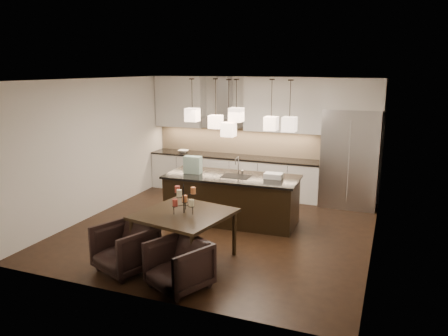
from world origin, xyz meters
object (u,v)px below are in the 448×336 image
at_px(refrigerator, 350,158).
at_px(island_body, 232,200).
at_px(armchair_right, 179,265).
at_px(dining_table, 185,236).
at_px(armchair_left, 125,248).

xyz_separation_m(refrigerator, island_body, (-2.05, -1.88, -0.63)).
xyz_separation_m(refrigerator, armchair_right, (-1.78, -4.71, -0.73)).
bearing_deg(dining_table, armchair_left, -123.48).
bearing_deg(island_body, armchair_right, -86.69).
relative_size(armchair_left, armchair_right, 1.05).
height_order(island_body, dining_table, island_body).
bearing_deg(island_body, armchair_left, -107.49).
xyz_separation_m(dining_table, armchair_left, (-0.66, -0.68, -0.03)).
bearing_deg(armchair_left, dining_table, 67.66).
xyz_separation_m(island_body, dining_table, (-0.07, -1.97, -0.05)).
xyz_separation_m(island_body, armchair_left, (-0.72, -2.65, -0.08)).
distance_m(island_body, armchair_right, 2.85).
height_order(dining_table, armchair_left, dining_table).
distance_m(refrigerator, armchair_left, 5.36).
bearing_deg(refrigerator, armchair_left, -121.50).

